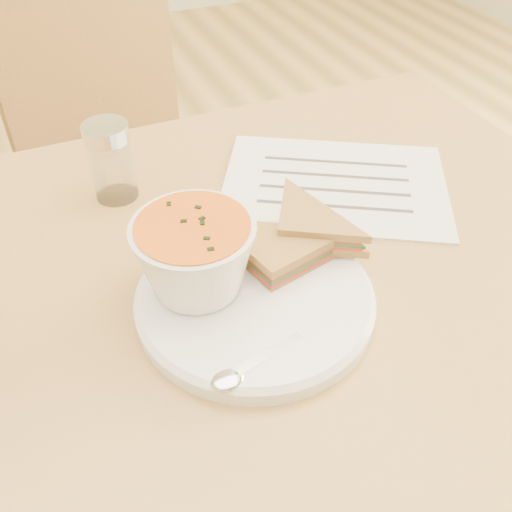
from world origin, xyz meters
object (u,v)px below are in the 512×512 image
chair_far (148,178)px  soup_bowl (195,260)px  dining_table (235,439)px  plate (255,300)px  condiment_shaker (111,162)px

chair_far → soup_bowl: (-0.09, -0.66, 0.34)m
dining_table → plate: plate is taller
dining_table → chair_far: bearing=85.9°
chair_far → plate: size_ratio=3.77×
plate → condiment_shaker: 0.27m
dining_table → soup_bowl: bearing=-139.8°
chair_far → condiment_shaker: (-0.13, -0.44, 0.33)m
chair_far → soup_bowl: size_ratio=7.65×
chair_far → condiment_shaker: chair_far is taller
dining_table → chair_far: (0.05, 0.62, 0.10)m
dining_table → soup_bowl: size_ratio=8.12×
plate → soup_bowl: size_ratio=2.03×
soup_bowl → condiment_shaker: (-0.03, 0.22, -0.01)m
dining_table → plate: (0.00, -0.07, 0.38)m
plate → soup_bowl: bearing=149.4°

